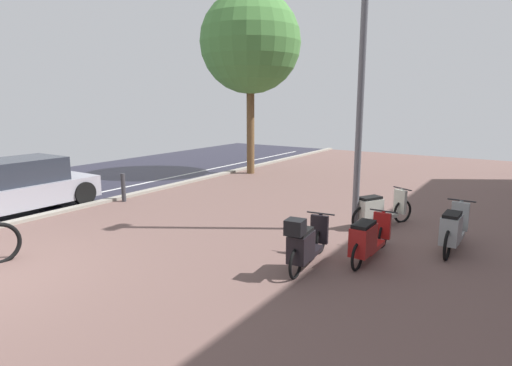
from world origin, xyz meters
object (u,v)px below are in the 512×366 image
(scooter_mid, at_px, (367,239))
(parked_car_near, at_px, (4,189))
(bollard_far, at_px, (123,188))
(lamp_post, at_px, (362,63))
(scooter_far, at_px, (378,210))
(scooter_near, at_px, (453,229))
(street_tree, at_px, (250,43))
(scooter_extra, at_px, (305,243))

(scooter_mid, height_order, parked_car_near, parked_car_near)
(bollard_far, bearing_deg, lamp_post, 9.07)
(scooter_far, height_order, bollard_far, scooter_far)
(parked_car_near, xyz_separation_m, lamp_post, (7.72, 3.44, 2.89))
(scooter_mid, relative_size, bollard_far, 2.34)
(scooter_mid, distance_m, parked_car_near, 8.74)
(scooter_near, bearing_deg, street_tree, 147.17)
(scooter_near, height_order, parked_car_near, parked_car_near)
(scooter_far, xyz_separation_m, parked_car_near, (-8.06, -3.91, 0.23))
(street_tree, bearing_deg, lamp_post, -38.87)
(scooter_extra, distance_m, bollard_far, 6.56)
(scooter_near, distance_m, parked_car_near, 10.20)
(scooter_near, distance_m, scooter_mid, 1.77)
(scooter_far, xyz_separation_m, lamp_post, (-0.35, -0.47, 3.12))
(scooter_far, bearing_deg, street_tree, 145.52)
(lamp_post, xyz_separation_m, bollard_far, (-6.29, -1.00, -3.12))
(street_tree, distance_m, bollard_far, 7.29)
(lamp_post, bearing_deg, bollard_far, -170.93)
(scooter_near, xyz_separation_m, scooter_mid, (-1.16, -1.33, -0.02))
(scooter_mid, distance_m, street_tree, 10.34)
(bollard_far, bearing_deg, street_tree, 86.53)
(scooter_mid, bearing_deg, bollard_far, 174.72)
(scooter_near, height_order, bollard_far, scooter_near)
(scooter_near, distance_m, scooter_extra, 2.94)
(scooter_extra, height_order, bollard_far, scooter_extra)
(scooter_far, height_order, scooter_extra, scooter_extra)
(parked_car_near, height_order, street_tree, street_tree)
(scooter_far, xyz_separation_m, scooter_extra, (-0.27, -3.04, 0.05))
(scooter_far, distance_m, scooter_extra, 3.05)
(scooter_far, relative_size, street_tree, 0.24)
(lamp_post, distance_m, street_tree, 7.74)
(scooter_near, relative_size, lamp_post, 0.29)
(scooter_far, bearing_deg, bollard_far, -167.49)
(scooter_near, xyz_separation_m, parked_car_near, (-9.71, -3.11, 0.20))
(scooter_mid, bearing_deg, scooter_near, 48.86)
(scooter_near, bearing_deg, parked_car_near, -162.23)
(scooter_extra, relative_size, bollard_far, 2.27)
(lamp_post, relative_size, bollard_far, 8.11)
(street_tree, bearing_deg, scooter_extra, -50.72)
(parked_car_near, relative_size, lamp_post, 0.70)
(lamp_post, bearing_deg, scooter_mid, -63.37)
(scooter_far, xyz_separation_m, street_tree, (-6.29, 4.32, 4.42))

